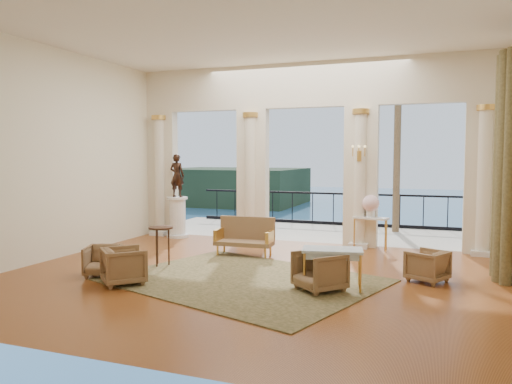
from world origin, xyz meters
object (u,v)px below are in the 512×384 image
at_px(armchair_d, 124,264).
at_px(side_table, 161,232).
at_px(pedestal, 178,218).
at_px(armchair_c, 427,264).
at_px(settee, 245,236).
at_px(console_table, 370,223).
at_px(game_table, 333,253).
at_px(armchair_a, 103,259).
at_px(statue, 177,176).
at_px(armchair_b, 319,269).

height_order(armchair_d, side_table, side_table).
height_order(pedestal, side_table, pedestal).
height_order(armchair_c, settee, settee).
bearing_deg(console_table, side_table, -119.47).
bearing_deg(settee, game_table, -44.87).
relative_size(armchair_a, statue, 0.54).
bearing_deg(console_table, armchair_d, -107.82).
relative_size(armchair_d, console_table, 0.81).
height_order(armchair_a, settee, settee).
bearing_deg(armchair_c, settee, -78.46).
distance_m(statue, side_table, 3.69).
bearing_deg(pedestal, console_table, 0.56).
relative_size(armchair_d, pedestal, 0.64).
relative_size(console_table, side_table, 1.10).
distance_m(armchair_a, side_table, 1.28).
distance_m(armchair_a, settee, 3.22).
bearing_deg(pedestal, armchair_a, -78.43).
bearing_deg(armchair_d, game_table, -120.76).
bearing_deg(armchair_c, game_table, -27.33).
xyz_separation_m(armchair_c, console_table, (-1.35, 2.74, 0.33)).
bearing_deg(game_table, armchair_b, -142.39).
bearing_deg(armchair_a, pedestal, 79.66).
bearing_deg(game_table, side_table, 161.17).
bearing_deg(settee, console_table, 30.20).
distance_m(pedestal, console_table, 5.14).
height_order(armchair_a, side_table, side_table).
distance_m(settee, statue, 3.33).
xyz_separation_m(armchair_c, settee, (-3.86, 1.07, 0.11)).
height_order(settee, side_table, settee).
distance_m(armchair_d, statue, 5.14).
distance_m(armchair_c, game_table, 1.82).
relative_size(armchair_b, pedestal, 0.65).
height_order(game_table, statue, statue).
bearing_deg(armchair_c, armchair_a, -46.68).
bearing_deg(armchair_d, side_table, -40.38).
relative_size(armchair_d, side_table, 0.89).
distance_m(armchair_a, pedestal, 4.42).
relative_size(armchair_a, side_table, 0.78).
height_order(armchair_d, statue, statue).
relative_size(settee, statue, 1.13).
xyz_separation_m(settee, statue, (-2.63, 1.62, 1.26)).
relative_size(armchair_b, statue, 0.62).
xyz_separation_m(armchair_c, game_table, (-1.46, -1.05, 0.30)).
distance_m(armchair_d, console_table, 5.92).
bearing_deg(armchair_d, console_table, -83.09).
bearing_deg(game_table, armchair_c, 24.73).
xyz_separation_m(armchair_b, armchair_c, (1.63, 1.24, -0.05)).
bearing_deg(statue, game_table, 145.57).
bearing_deg(side_table, settee, 54.04).
distance_m(armchair_d, settee, 3.24).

